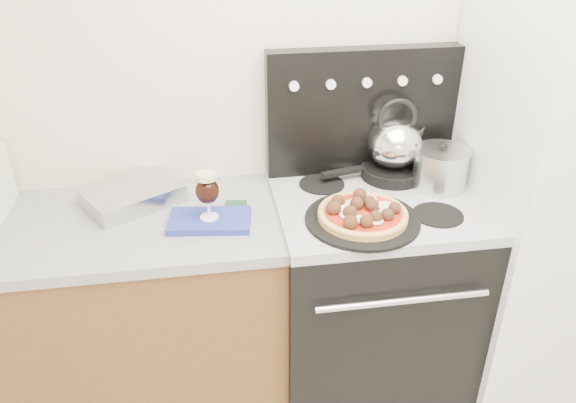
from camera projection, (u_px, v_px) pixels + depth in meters
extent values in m
cube|color=beige|center=(339.00, 88.00, 2.22)|extent=(3.50, 0.01, 2.50)
cube|color=brown|center=(96.00, 326.00, 2.22)|extent=(1.45, 0.60, 0.86)
cube|color=gray|center=(75.00, 229.00, 2.00)|extent=(1.48, 0.63, 0.04)
cube|color=black|center=(368.00, 300.00, 2.34)|extent=(0.76, 0.65, 0.88)
cube|color=#ADADB2|center=(377.00, 204.00, 2.12)|extent=(0.76, 0.65, 0.04)
cube|color=black|center=(361.00, 111.00, 2.22)|extent=(0.76, 0.08, 0.50)
cube|color=silver|center=(554.00, 182.00, 2.17)|extent=(0.64, 0.68, 1.90)
cube|color=silver|center=(132.00, 195.00, 2.11)|extent=(0.41, 0.38, 0.07)
cube|color=#243296|center=(210.00, 221.00, 1.99)|extent=(0.31, 0.20, 0.02)
cylinder|color=black|center=(362.00, 220.00, 1.96)|extent=(0.43, 0.43, 0.01)
cylinder|color=black|center=(392.00, 172.00, 2.26)|extent=(0.30, 0.30, 0.04)
cylinder|color=silver|center=(440.00, 170.00, 2.16)|extent=(0.24, 0.24, 0.15)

